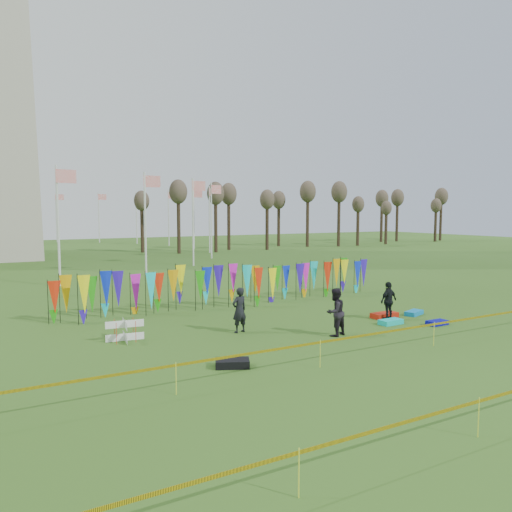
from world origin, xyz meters
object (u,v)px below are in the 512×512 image
person_right (389,301)px  kite_bag_turquoise (391,322)px  kite_bag_teal (414,313)px  kite_bag_black (232,363)px  box_kite (125,331)px  kite_bag_blue (437,323)px  kite_bag_red (384,315)px  person_mid (335,312)px  person_left (239,310)px

person_right → kite_bag_turquoise: bearing=44.4°
kite_bag_teal → kite_bag_black: bearing=-165.4°
box_kite → kite_bag_teal: 13.55m
kite_bag_blue → kite_bag_red: kite_bag_red is taller
kite_bag_blue → kite_bag_red: 2.44m
kite_bag_teal → kite_bag_blue: bearing=-110.3°
person_right → kite_bag_red: size_ratio=1.36×
person_mid → kite_bag_red: bearing=-173.5°
kite_bag_turquoise → kite_bag_black: size_ratio=1.00×
person_left → kite_bag_red: person_left is taller
person_left → kite_bag_black: person_left is taller
person_mid → kite_bag_blue: person_mid is taller
box_kite → kite_bag_turquoise: (10.98, -2.90, -0.30)m
kite_bag_teal → person_mid: bearing=-167.1°
person_left → person_right: 7.20m
kite_bag_turquoise → kite_bag_black: kite_bag_black is taller
kite_bag_turquoise → kite_bag_red: 1.37m
person_right → kite_bag_blue: person_right is taller
person_mid → person_right: bearing=-178.0°
kite_bag_turquoise → kite_bag_blue: bearing=-33.2°
kite_bag_red → kite_bag_black: size_ratio=1.20×
person_left → kite_bag_teal: bearing=163.9°
person_mid → kite_bag_turquoise: (3.44, 0.41, -0.85)m
person_mid → kite_bag_black: bearing=2.3°
kite_bag_blue → kite_bag_red: (-0.95, 2.25, 0.02)m
person_mid → kite_bag_red: person_mid is taller
kite_bag_turquoise → kite_bag_teal: bearing=20.9°
box_kite → person_left: size_ratio=0.44×
person_right → kite_bag_blue: bearing=112.7°
kite_bag_black → person_left: bearing=59.7°
person_mid → kite_bag_teal: bearing=178.7°
person_left → kite_bag_blue: bearing=150.1°
kite_bag_blue → kite_bag_black: size_ratio=0.87×
person_mid → kite_bag_red: size_ratio=1.48×
kite_bag_turquoise → kite_bag_teal: 2.59m
person_right → box_kite: bearing=-18.6°
kite_bag_red → kite_bag_teal: size_ratio=1.21×
person_left → box_kite: bearing=-21.6°
box_kite → person_mid: (7.54, -3.31, 0.56)m
box_kite → person_mid: size_ratio=0.42×
box_kite → kite_bag_red: (11.71, -1.74, -0.29)m
person_right → kite_bag_blue: (1.10, -1.85, -0.78)m
person_left → kite_bag_red: (7.25, -0.79, -0.82)m
person_right → kite_bag_teal: size_ratio=1.64×
box_kite → kite_bag_teal: bearing=-8.4°
kite_bag_turquoise → person_left: bearing=163.4°
person_right → kite_bag_blue: 2.29m
kite_bag_turquoise → kite_bag_blue: kite_bag_turquoise is taller
person_mid → kite_bag_blue: size_ratio=2.04×
kite_bag_black → kite_bag_blue: bearing=5.0°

